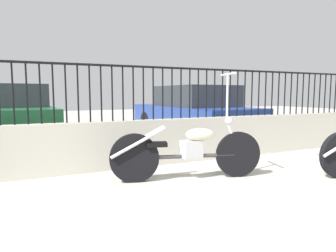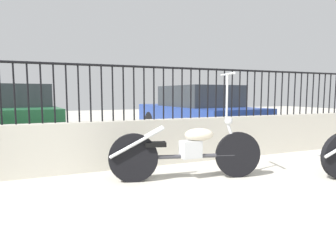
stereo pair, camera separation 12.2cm
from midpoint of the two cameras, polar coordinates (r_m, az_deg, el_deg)
The scene contains 6 objects.
ground_plane at distance 2.73m, azimuth 22.34°, elevation -20.11°, with size 40.00×40.00×0.00m, color #B7B2A5.
low_wall at distance 4.98m, azimuth -1.95°, elevation -3.12°, with size 10.36×0.18×0.76m.
fence_railing at distance 4.92m, azimuth -1.99°, elevation 7.78°, with size 10.36×0.04×0.87m.
motorcycle_dark_grey at distance 4.12m, azimuth 3.21°, elevation -4.68°, with size 2.08×0.76×1.47m.
car_green at distance 7.30m, azimuth -28.13°, elevation 1.61°, with size 2.18×4.24×1.37m.
car_blue at distance 8.25m, azimuth 5.84°, elevation 2.73°, with size 1.91×4.33×1.39m.
Camera 2 is at (-1.73, -1.71, 1.19)m, focal length 32.00 mm.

